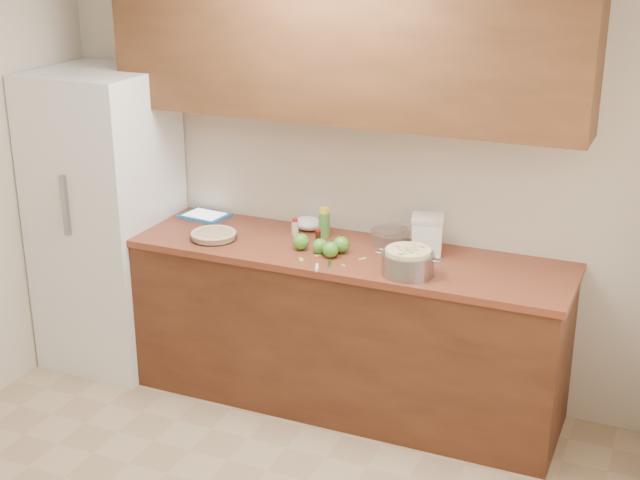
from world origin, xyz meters
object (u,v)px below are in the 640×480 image
at_px(pie, 214,235).
at_px(flour_canister, 427,235).
at_px(colander, 408,262).
at_px(tablet, 205,216).

height_order(pie, flour_canister, flour_canister).
distance_m(pie, flour_canister, 1.19).
bearing_deg(pie, colander, -3.14).
bearing_deg(pie, flour_canister, 12.62).
relative_size(pie, flour_canister, 1.28).
height_order(pie, colander, colander).
relative_size(pie, tablet, 0.93).
relative_size(colander, flour_canister, 1.73).
height_order(pie, tablet, pie).
xyz_separation_m(pie, colander, (1.16, -0.06, 0.04)).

